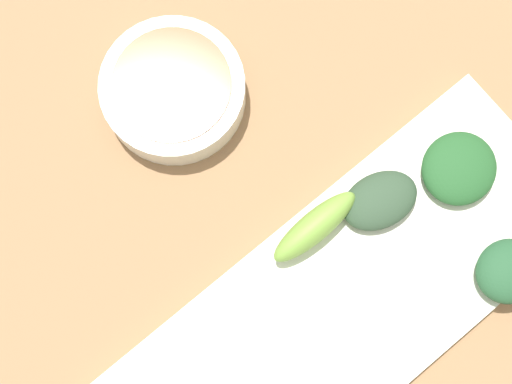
{
  "coord_description": "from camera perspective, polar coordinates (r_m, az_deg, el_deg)",
  "views": [
    {
      "loc": [
        0.04,
        -0.07,
        0.61
      ],
      "look_at": [
        -0.04,
        -0.01,
        0.05
      ],
      "focal_mm": 54.4,
      "sensor_mm": 36.0,
      "label": 1
    }
  ],
  "objects": [
    {
      "name": "tabletop",
      "position": [
        0.6,
        3.0,
        -2.96
      ],
      "size": [
        2.1,
        2.1,
        0.02
      ],
      "primitive_type": "cube",
      "color": "#916B48",
      "rests_on": "ground"
    },
    {
      "name": "sauce_bowl",
      "position": [
        0.6,
        -6.1,
        7.45
      ],
      "size": [
        0.11,
        0.11,
        0.03
      ],
      "color": "silver",
      "rests_on": "tabletop"
    },
    {
      "name": "serving_plate",
      "position": [
        0.58,
        6.28,
        -8.3
      ],
      "size": [
        0.15,
        0.38,
        0.01
      ],
      "primitive_type": "cube",
      "color": "silver",
      "rests_on": "tabletop"
    },
    {
      "name": "broccoli_stalk_0",
      "position": [
        0.57,
        4.34,
        -2.56
      ],
      "size": [
        0.02,
        0.08,
        0.03
      ],
      "primitive_type": "ellipsoid",
      "rotation": [
        0.0,
        0.0,
        0.01
      ],
      "color": "#76A53E",
      "rests_on": "serving_plate"
    },
    {
      "name": "broccoli_leafy_1",
      "position": [
        0.6,
        14.71,
        1.69
      ],
      "size": [
        0.06,
        0.07,
        0.02
      ],
      "primitive_type": "ellipsoid",
      "rotation": [
        0.0,
        0.0,
        0.13
      ],
      "color": "#235427",
      "rests_on": "serving_plate"
    },
    {
      "name": "broccoli_leafy_3",
      "position": [
        0.58,
        9.09,
        -0.62
      ],
      "size": [
        0.05,
        0.07,
        0.02
      ],
      "primitive_type": "ellipsoid",
      "rotation": [
        0.0,
        0.0,
        -0.22
      ],
      "color": "#2F4630",
      "rests_on": "serving_plate"
    },
    {
      "name": "broccoli_leafy_4",
      "position": [
        0.59,
        18.12,
        -5.56
      ],
      "size": [
        0.05,
        0.05,
        0.02
      ],
      "primitive_type": "ellipsoid",
      "rotation": [
        0.0,
        0.0,
        -0.06
      ],
      "color": "#255230",
      "rests_on": "serving_plate"
    }
  ]
}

